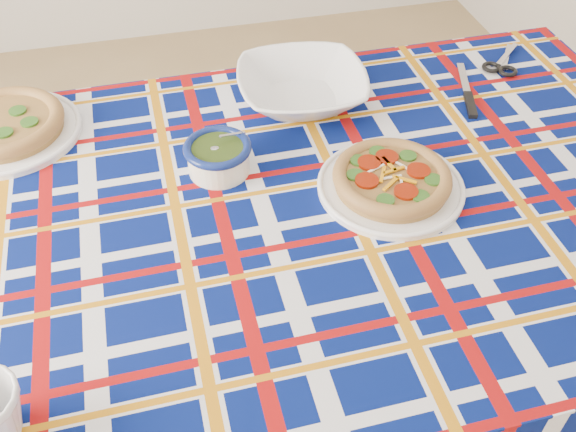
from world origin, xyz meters
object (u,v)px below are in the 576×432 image
object	(u,v)px
main_focaccia_plate	(392,178)
serving_bowl	(302,87)
dining_table	(304,232)
pesto_bowl	(218,155)

from	to	relation	value
main_focaccia_plate	serving_bowl	bearing A→B (deg)	104.85
dining_table	pesto_bowl	size ratio (longest dim) A/B	12.03
serving_bowl	pesto_bowl	bearing A→B (deg)	-138.06
dining_table	pesto_bowl	world-z (taller)	pesto_bowl
main_focaccia_plate	serving_bowl	xyz separation A→B (m)	(-0.10, 0.37, 0.01)
dining_table	serving_bowl	distance (m)	0.40
dining_table	main_focaccia_plate	xyz separation A→B (m)	(0.19, -0.00, 0.12)
dining_table	serving_bowl	world-z (taller)	serving_bowl
serving_bowl	main_focaccia_plate	bearing A→B (deg)	-75.15
main_focaccia_plate	pesto_bowl	size ratio (longest dim) A/B	2.18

